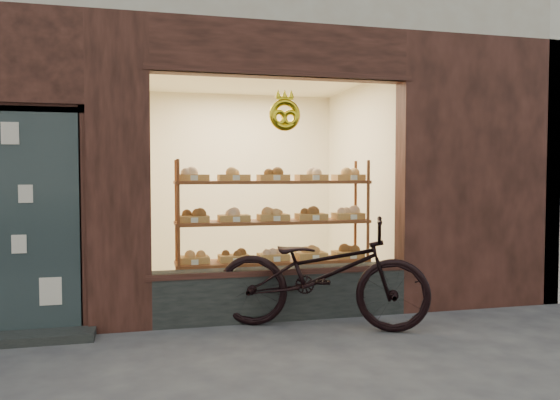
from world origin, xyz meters
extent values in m
cube|color=black|center=(0.45, 2.12, 0.28)|extent=(2.70, 0.25, 0.55)
cube|color=#2A3537|center=(-2.00, 2.06, 1.10)|extent=(0.90, 0.04, 2.15)
cube|color=black|center=(-2.00, 1.90, 0.04)|extent=(1.15, 0.35, 0.08)
torus|color=gold|center=(0.45, 2.02, 2.15)|extent=(0.33, 0.07, 0.33)
cube|color=brown|center=(0.45, 2.55, 0.05)|extent=(2.20, 0.45, 0.04)
cube|color=brown|center=(0.45, 2.55, 0.55)|extent=(2.20, 0.45, 0.03)
cube|color=brown|center=(0.45, 2.55, 1.00)|extent=(2.20, 0.45, 0.04)
cube|color=brown|center=(0.45, 2.55, 1.45)|extent=(2.20, 0.45, 0.04)
cylinder|color=brown|center=(-0.62, 2.35, 0.85)|extent=(0.04, 0.04, 1.70)
cylinder|color=brown|center=(1.52, 2.35, 0.85)|extent=(0.04, 0.04, 1.70)
cylinder|color=brown|center=(-0.62, 2.75, 0.85)|extent=(0.04, 0.04, 1.70)
cylinder|color=brown|center=(1.52, 2.75, 0.85)|extent=(0.04, 0.04, 1.70)
cube|color=#AB7936|center=(-0.45, 2.55, 0.60)|extent=(0.34, 0.24, 0.07)
sphere|color=#C47F3D|center=(-0.45, 2.55, 0.69)|extent=(0.11, 0.11, 0.11)
cube|color=beige|center=(-0.45, 2.36, 0.60)|extent=(0.07, 0.01, 0.05)
cube|color=#AB7936|center=(0.00, 2.55, 0.60)|extent=(0.34, 0.24, 0.07)
sphere|color=brown|center=(0.00, 2.55, 0.69)|extent=(0.11, 0.11, 0.11)
cube|color=beige|center=(0.00, 2.36, 0.60)|extent=(0.07, 0.01, 0.05)
cube|color=#AB7936|center=(0.45, 2.55, 0.60)|extent=(0.34, 0.24, 0.07)
sphere|color=#EBBC8D|center=(0.45, 2.55, 0.69)|extent=(0.11, 0.11, 0.11)
cube|color=beige|center=(0.45, 2.36, 0.60)|extent=(0.07, 0.01, 0.05)
cube|color=#AB7936|center=(0.90, 2.55, 0.60)|extent=(0.34, 0.24, 0.07)
sphere|color=#C47F3D|center=(0.90, 2.55, 0.69)|extent=(0.11, 0.11, 0.11)
cube|color=beige|center=(0.90, 2.36, 0.60)|extent=(0.07, 0.01, 0.05)
cube|color=#AB7936|center=(1.35, 2.55, 0.60)|extent=(0.34, 0.24, 0.07)
sphere|color=brown|center=(1.35, 2.55, 0.69)|extent=(0.11, 0.11, 0.11)
cube|color=beige|center=(1.35, 2.36, 0.60)|extent=(0.08, 0.01, 0.05)
cube|color=#AB7936|center=(-0.45, 2.55, 1.05)|extent=(0.34, 0.24, 0.07)
sphere|color=brown|center=(-0.45, 2.55, 1.14)|extent=(0.11, 0.11, 0.11)
cube|color=beige|center=(-0.45, 2.36, 1.05)|extent=(0.07, 0.01, 0.06)
cube|color=#AB7936|center=(0.00, 2.55, 1.05)|extent=(0.34, 0.24, 0.07)
sphere|color=#EBBC8D|center=(0.00, 2.55, 1.14)|extent=(0.11, 0.11, 0.11)
cube|color=beige|center=(0.00, 2.36, 1.05)|extent=(0.07, 0.01, 0.06)
cube|color=#AB7936|center=(0.45, 2.55, 1.05)|extent=(0.34, 0.24, 0.07)
sphere|color=#C47F3D|center=(0.45, 2.55, 1.14)|extent=(0.11, 0.11, 0.11)
cube|color=beige|center=(0.45, 2.36, 1.05)|extent=(0.07, 0.01, 0.06)
cube|color=#AB7936|center=(0.90, 2.55, 1.05)|extent=(0.34, 0.24, 0.07)
sphere|color=brown|center=(0.90, 2.55, 1.14)|extent=(0.11, 0.11, 0.11)
cube|color=beige|center=(0.90, 2.36, 1.05)|extent=(0.07, 0.01, 0.06)
cube|color=#AB7936|center=(1.35, 2.55, 1.05)|extent=(0.34, 0.24, 0.07)
sphere|color=#EBBC8D|center=(1.35, 2.55, 1.14)|extent=(0.11, 0.11, 0.11)
cube|color=beige|center=(1.35, 2.36, 1.05)|extent=(0.08, 0.01, 0.06)
cube|color=#AB7936|center=(-0.45, 2.55, 1.50)|extent=(0.34, 0.24, 0.07)
sphere|color=#EBBC8D|center=(-0.45, 2.55, 1.59)|extent=(0.11, 0.11, 0.11)
cube|color=beige|center=(-0.45, 2.36, 1.50)|extent=(0.07, 0.01, 0.06)
cube|color=#AB7936|center=(0.00, 2.55, 1.50)|extent=(0.34, 0.24, 0.07)
sphere|color=#C47F3D|center=(0.00, 2.55, 1.59)|extent=(0.11, 0.11, 0.11)
cube|color=beige|center=(0.00, 2.36, 1.50)|extent=(0.07, 0.01, 0.06)
cube|color=#AB7936|center=(0.45, 2.55, 1.50)|extent=(0.34, 0.24, 0.07)
sphere|color=brown|center=(0.45, 2.55, 1.59)|extent=(0.11, 0.11, 0.11)
cube|color=beige|center=(0.45, 2.36, 1.50)|extent=(0.07, 0.01, 0.06)
cube|color=#AB7936|center=(0.90, 2.55, 1.50)|extent=(0.34, 0.24, 0.07)
sphere|color=#EBBC8D|center=(0.90, 2.55, 1.59)|extent=(0.11, 0.11, 0.11)
cube|color=beige|center=(0.90, 2.36, 1.50)|extent=(0.07, 0.01, 0.06)
cube|color=#AB7936|center=(1.35, 2.55, 1.50)|extent=(0.34, 0.24, 0.07)
sphere|color=#C47F3D|center=(1.35, 2.55, 1.59)|extent=(0.11, 0.11, 0.11)
cube|color=beige|center=(1.35, 2.36, 1.50)|extent=(0.08, 0.01, 0.06)
imported|color=black|center=(0.74, 1.69, 0.56)|extent=(2.24, 1.52, 1.12)
camera|label=1|loc=(-0.94, -3.45, 1.54)|focal=35.00mm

